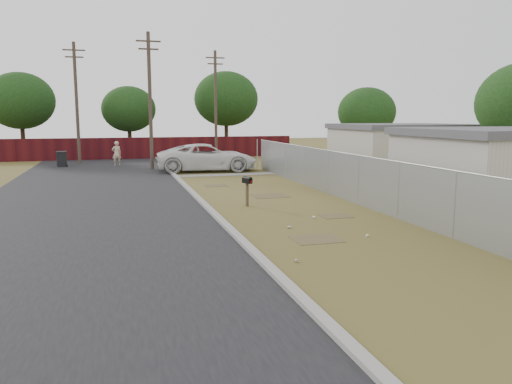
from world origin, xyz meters
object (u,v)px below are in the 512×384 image
object	(u,v)px
mailbox	(247,183)
pickup_truck	(207,157)
trash_bin	(62,159)
pedestrian	(117,154)

from	to	relation	value
mailbox	pickup_truck	world-z (taller)	pickup_truck
pickup_truck	trash_bin	size ratio (longest dim) A/B	5.90
pedestrian	trash_bin	xyz separation A→B (m)	(-3.78, 0.55, -0.34)
pickup_truck	trash_bin	xyz separation A→B (m)	(-9.46, 5.66, -0.34)
mailbox	pedestrian	world-z (taller)	pedestrian
mailbox	trash_bin	bearing A→B (deg)	114.71
mailbox	trash_bin	distance (m)	20.79
trash_bin	pedestrian	bearing A→B (deg)	-8.29
pedestrian	pickup_truck	bearing A→B (deg)	126.37
mailbox	trash_bin	xyz separation A→B (m)	(-8.69, 18.88, -0.39)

